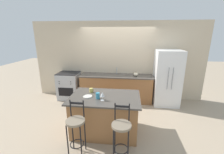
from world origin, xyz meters
name	(u,v)px	position (x,y,z in m)	size (l,w,h in m)	color
ground_plane	(115,104)	(0.00, 0.00, 0.00)	(18.00, 18.00, 0.00)	tan
wall_back	(117,61)	(0.00, 0.69, 1.35)	(6.00, 0.07, 2.70)	beige
back_counter	(116,88)	(0.00, 0.37, 0.46)	(2.47, 0.67, 0.91)	#936038
sink_faucet	(117,70)	(0.00, 0.57, 1.05)	(0.02, 0.13, 0.22)	#ADAFB5
kitchen_island	(105,114)	(-0.09, -1.46, 0.46)	(1.59, 1.03, 0.91)	#936038
refrigerator	(167,78)	(1.66, 0.28, 0.90)	(0.80, 0.80, 1.80)	white
oven_range	(69,85)	(-1.70, 0.34, 0.48)	(0.73, 0.68, 0.95)	#ADAFB5
bar_stool_near	(76,127)	(-0.52, -2.22, 0.60)	(0.35, 0.35, 1.09)	black
bar_stool_far	(121,131)	(0.33, -2.26, 0.60)	(0.35, 0.35, 1.09)	black
dinner_plate	(88,96)	(-0.48, -1.52, 0.92)	(0.21, 0.21, 0.02)	beige
wine_glass	(102,94)	(-0.11, -1.66, 1.04)	(0.08, 0.08, 0.19)	white
coffee_mug	(91,90)	(-0.46, -1.25, 0.96)	(0.12, 0.08, 0.10)	#C1B251
tumbler_cup	(98,96)	(-0.23, -1.59, 0.97)	(0.09, 0.09, 0.14)	teal
pumpkin_decoration	(136,74)	(0.66, 0.34, 0.97)	(0.15, 0.15, 0.14)	beige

